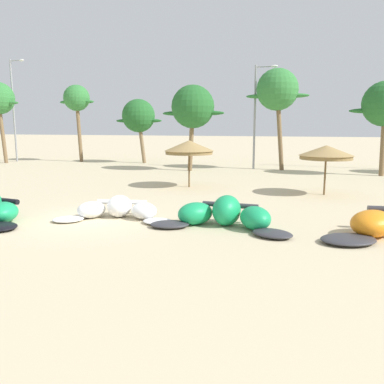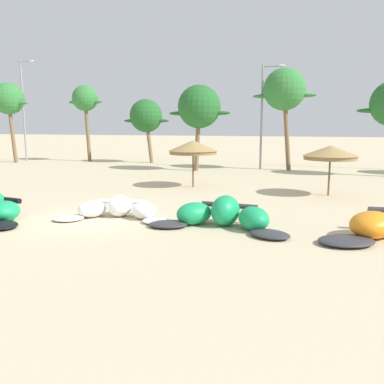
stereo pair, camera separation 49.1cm
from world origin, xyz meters
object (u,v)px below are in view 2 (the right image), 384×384
at_px(beach_umbrella_near_van, 193,147).
at_px(palm_leftmost, 8,99).
at_px(lamppost_west_center, 264,111).
at_px(kite_center, 223,216).
at_px(palm_left_of_gap, 146,116).
at_px(palm_center_right, 284,90).
at_px(beach_umbrella_middle, 331,153).
at_px(palm_left, 85,100).
at_px(lamppost_west, 24,106).
at_px(kite_left_of_center, 118,209).
at_px(palm_center_left, 199,107).

height_order(beach_umbrella_near_van, palm_leftmost, palm_leftmost).
xyz_separation_m(beach_umbrella_near_van, lamppost_west_center, (2.42, 11.50, 2.45)).
distance_m(kite_center, lamppost_west_center, 21.01).
xyz_separation_m(palm_left_of_gap, palm_center_right, (13.61, -2.62, 1.93)).
distance_m(palm_left_of_gap, lamppost_west_center, 12.20).
xyz_separation_m(beach_umbrella_middle, palm_left, (-23.92, 14.13, 4.02)).
xyz_separation_m(beach_umbrella_middle, lamppost_west, (-30.08, 12.36, 3.38)).
height_order(kite_left_of_center, kite_center, kite_center).
distance_m(beach_umbrella_middle, palm_center_left, 14.00).
bearing_deg(palm_leftmost, palm_left, 28.12).
distance_m(kite_center, palm_center_left, 19.34).
bearing_deg(palm_left_of_gap, lamppost_west_center, -11.77).
bearing_deg(beach_umbrella_middle, kite_center, -113.65).
distance_m(palm_leftmost, palm_left_of_gap, 13.82).
relative_size(beach_umbrella_near_van, palm_left, 0.38).
bearing_deg(palm_left, kite_left_of_center, -54.72).
height_order(kite_center, palm_leftmost, palm_leftmost).
relative_size(beach_umbrella_middle, lamppost_west, 0.28).
distance_m(kite_center, lamppost_west, 33.99).
distance_m(beach_umbrella_middle, lamppost_west_center, 13.47).
height_order(kite_center, beach_umbrella_middle, beach_umbrella_middle).
distance_m(palm_left, palm_center_left, 14.67).
bearing_deg(beach_umbrella_middle, palm_center_right, 107.27).
bearing_deg(palm_center_left, palm_leftmost, 176.02).
height_order(kite_left_of_center, beach_umbrella_near_van, beach_umbrella_near_van).
distance_m(beach_umbrella_near_van, palm_center_left, 9.36).
xyz_separation_m(beach_umbrella_middle, lamppost_west_center, (-5.38, 12.08, 2.57)).
relative_size(palm_leftmost, palm_left_of_gap, 1.26).
height_order(palm_left, palm_center_left, palm_left).
bearing_deg(lamppost_west, beach_umbrella_near_van, -27.86).
bearing_deg(palm_center_right, beach_umbrella_near_van, -109.76).
height_order(kite_left_of_center, palm_left, palm_left).
bearing_deg(beach_umbrella_near_van, kite_center, -65.28).
bearing_deg(kite_left_of_center, palm_center_left, 96.74).
xyz_separation_m(kite_center, beach_umbrella_near_van, (-4.13, 8.96, 1.98)).
bearing_deg(palm_leftmost, palm_center_left, -3.98).
xyz_separation_m(palm_center_right, lamppost_west_center, (-1.67, 0.14, -1.67)).
height_order(kite_left_of_center, lamppost_west_center, lamppost_west_center).
height_order(kite_center, palm_left, palm_left).
relative_size(palm_left, lamppost_west, 0.76).
bearing_deg(palm_left_of_gap, beach_umbrella_middle, -40.07).
bearing_deg(palm_left_of_gap, kite_center, -59.27).
xyz_separation_m(beach_umbrella_near_van, palm_center_left, (-2.35, 8.64, 2.74)).
xyz_separation_m(kite_left_of_center, lamppost_west_center, (2.70, 20.34, 4.52)).
xyz_separation_m(palm_center_right, lamppost_west, (-26.37, 0.41, -0.86)).
bearing_deg(palm_center_left, kite_center, -69.81).
bearing_deg(kite_center, palm_center_right, 90.12).
xyz_separation_m(kite_center, palm_center_right, (-0.04, 20.33, 6.10)).
height_order(kite_center, lamppost_west_center, lamppost_west_center).
distance_m(kite_left_of_center, palm_center_left, 18.24).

